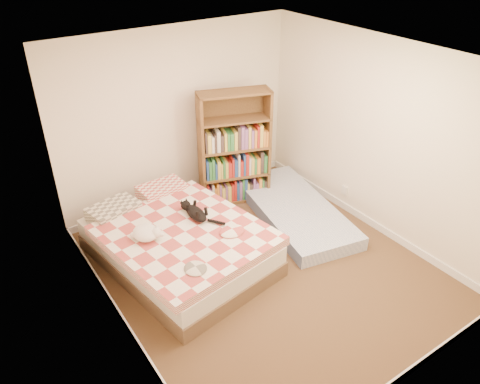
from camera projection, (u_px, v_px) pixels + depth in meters
room at (266, 181)px, 5.03m from camera, size 3.51×4.01×2.51m
bed at (177, 242)px, 5.64m from camera, size 1.86×2.40×0.58m
bookshelf at (233, 162)px, 6.72m from camera, size 1.10×0.64×1.66m
floor_mattress at (294, 210)px, 6.55m from camera, size 1.35×2.27×0.19m
black_cat at (195, 212)px, 5.61m from camera, size 0.24×0.65×0.15m
white_dog at (147, 233)px, 5.23m from camera, size 0.32×0.32×0.15m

